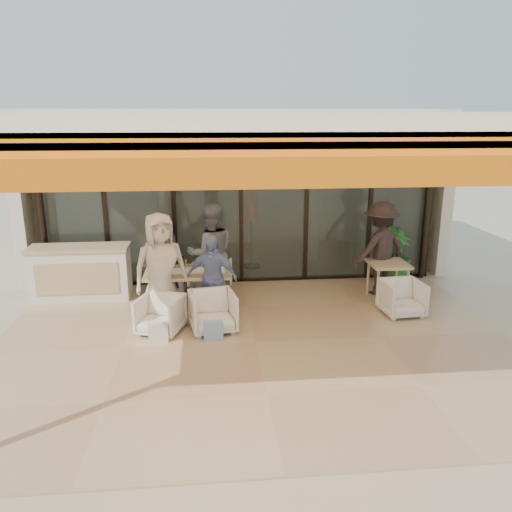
{
  "coord_description": "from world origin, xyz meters",
  "views": [
    {
      "loc": [
        -0.68,
        -7.0,
        3.35
      ],
      "look_at": [
        0.1,
        0.9,
        1.15
      ],
      "focal_mm": 35.0,
      "sensor_mm": 36.0,
      "label": 1
    }
  ],
  "objects": [
    {
      "name": "ground",
      "position": [
        0.0,
        0.0,
        0.0
      ],
      "size": [
        70.0,
        70.0,
        0.0
      ],
      "primitive_type": "plane",
      "color": "#C6B293",
      "rests_on": "ground"
    },
    {
      "name": "terrace_floor",
      "position": [
        0.0,
        0.0,
        0.01
      ],
      "size": [
        8.0,
        6.0,
        0.01
      ],
      "primitive_type": "cube",
      "color": "tan",
      "rests_on": "ground"
    },
    {
      "name": "terrace_structure",
      "position": [
        0.0,
        -0.26,
        3.25
      ],
      "size": [
        8.0,
        6.0,
        3.4
      ],
      "color": "silver",
      "rests_on": "ground"
    },
    {
      "name": "glass_storefront",
      "position": [
        0.0,
        3.0,
        1.6
      ],
      "size": [
        8.08,
        0.1,
        3.2
      ],
      "color": "#9EADA3",
      "rests_on": "ground"
    },
    {
      "name": "interior_block",
      "position": [
        0.01,
        5.31,
        2.23
      ],
      "size": [
        9.05,
        3.62,
        3.52
      ],
      "color": "silver",
      "rests_on": "ground"
    },
    {
      "name": "host_counter",
      "position": [
        -3.1,
        2.3,
        0.53
      ],
      "size": [
        1.85,
        0.65,
        1.04
      ],
      "color": "silver",
      "rests_on": "ground"
    },
    {
      "name": "dining_table",
      "position": [
        -1.06,
        1.5,
        0.69
      ],
      "size": [
        1.5,
        0.9,
        0.93
      ],
      "color": "tan",
      "rests_on": "ground"
    },
    {
      "name": "chair_far_left",
      "position": [
        -1.48,
        2.45,
        0.34
      ],
      "size": [
        0.7,
        0.66,
        0.69
      ],
      "primitive_type": "imported",
      "rotation": [
        0.0,
        0.0,
        3.09
      ],
      "color": "white",
      "rests_on": "ground"
    },
    {
      "name": "chair_far_right",
      "position": [
        -0.64,
        2.45,
        0.36
      ],
      "size": [
        0.84,
        0.81,
        0.72
      ],
      "primitive_type": "imported",
      "rotation": [
        0.0,
        0.0,
        2.88
      ],
      "color": "white",
      "rests_on": "ground"
    },
    {
      "name": "chair_near_left",
      "position": [
        -1.48,
        0.55,
        0.34
      ],
      "size": [
        0.83,
        0.8,
        0.68
      ],
      "primitive_type": "imported",
      "rotation": [
        0.0,
        0.0,
        -0.33
      ],
      "color": "white",
      "rests_on": "ground"
    },
    {
      "name": "chair_near_right",
      "position": [
        -0.64,
        0.55,
        0.36
      ],
      "size": [
        0.81,
        0.77,
        0.73
      ],
      "primitive_type": "imported",
      "rotation": [
        0.0,
        0.0,
        0.17
      ],
      "color": "white",
      "rests_on": "ground"
    },
    {
      "name": "diner_navy",
      "position": [
        -1.48,
        1.95,
        0.83
      ],
      "size": [
        0.68,
        0.53,
        1.66
      ],
      "primitive_type": "imported",
      "rotation": [
        0.0,
        0.0,
        2.9
      ],
      "color": "#1A1E3B",
      "rests_on": "ground"
    },
    {
      "name": "diner_grey",
      "position": [
        -0.64,
        1.95,
        0.93
      ],
      "size": [
        1.02,
        0.85,
        1.86
      ],
      "primitive_type": "imported",
      "rotation": [
        0.0,
        0.0,
        3.32
      ],
      "color": "slate",
      "rests_on": "ground"
    },
    {
      "name": "diner_cream",
      "position": [
        -1.48,
        1.05,
        0.94
      ],
      "size": [
        1.07,
        0.89,
        1.88
      ],
      "primitive_type": "imported",
      "rotation": [
        0.0,
        0.0,
        0.38
      ],
      "color": "beige",
      "rests_on": "ground"
    },
    {
      "name": "diner_periwinkle",
      "position": [
        -0.64,
        1.05,
        0.75
      ],
      "size": [
        0.94,
        0.59,
        1.49
      ],
      "primitive_type": "imported",
      "rotation": [
        0.0,
        0.0,
        -0.28
      ],
      "color": "#6B7FB3",
      "rests_on": "ground"
    },
    {
      "name": "tote_bag_cream",
      "position": [
        -1.48,
        0.15,
        0.17
      ],
      "size": [
        0.3,
        0.1,
        0.34
      ],
      "primitive_type": "cube",
      "color": "silver",
      "rests_on": "ground"
    },
    {
      "name": "tote_bag_blue",
      "position": [
        -0.64,
        0.15,
        0.17
      ],
      "size": [
        0.3,
        0.1,
        0.34
      ],
      "primitive_type": "cube",
      "color": "#99BFD8",
      "rests_on": "ground"
    },
    {
      "name": "side_table",
      "position": [
        2.67,
        1.66,
        0.64
      ],
      "size": [
        0.7,
        0.7,
        0.74
      ],
      "color": "tan",
      "rests_on": "ground"
    },
    {
      "name": "side_chair",
      "position": [
        2.67,
        0.91,
        0.35
      ],
      "size": [
        0.72,
        0.68,
        0.69
      ],
      "primitive_type": "imported",
      "rotation": [
        0.0,
        0.0,
        0.08
      ],
      "color": "white",
      "rests_on": "ground"
    },
    {
      "name": "standing_woman",
      "position": [
        2.62,
        2.01,
        0.92
      ],
      "size": [
        1.36,
        1.09,
        1.84
      ],
      "primitive_type": "imported",
      "rotation": [
        0.0,
        0.0,
        3.54
      ],
      "color": "black",
      "rests_on": "ground"
    },
    {
      "name": "potted_palm",
      "position": [
        3.22,
        2.75,
        0.6
      ],
      "size": [
        0.94,
        0.94,
        1.2
      ],
      "primitive_type": "imported",
      "rotation": [
        0.0,
        0.0,
        0.69
      ],
      "color": "#1E5919",
      "rests_on": "ground"
    }
  ]
}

